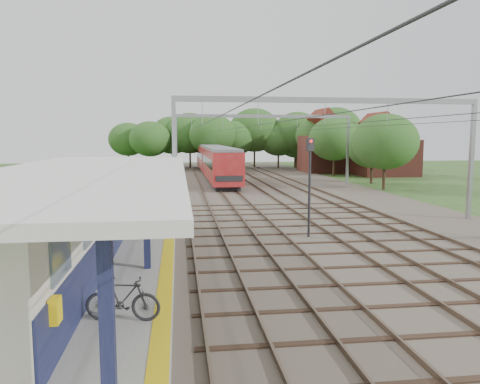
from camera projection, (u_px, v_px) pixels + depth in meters
ground at (385, 343)px, 11.07m from camera, size 160.00×160.00×0.00m
ballast_bed at (280, 192)px, 41.12m from camera, size 18.00×90.00×0.10m
platform at (126, 229)px, 23.86m from camera, size 5.00×52.00×0.35m
yellow_stripe at (170, 225)px, 24.13m from camera, size 0.45×52.00×0.01m
station_building at (63, 217)px, 16.57m from camera, size 3.41×18.00×3.40m
canopy at (88, 174)px, 15.54m from camera, size 6.40×20.00×3.44m
rail_tracks at (252, 191)px, 40.78m from camera, size 11.80×88.00×0.15m
catenary_system at (286, 128)px, 35.75m from camera, size 17.22×88.00×7.00m
tree_band at (239, 136)px, 67.23m from camera, size 31.72×30.88×8.82m
house_near at (385, 152)px, 58.73m from camera, size 7.00×6.12×7.89m
house_far at (331, 149)px, 63.96m from camera, size 8.00×6.12×8.66m
person at (153, 204)px, 24.89m from camera, size 0.83×0.70×1.93m
bicycle at (123, 299)px, 11.46m from camera, size 1.93×0.85×1.12m
train at (214, 160)px, 57.12m from camera, size 2.80×34.87×3.69m
signal_post at (310, 174)px, 22.04m from camera, size 0.38×0.32×4.81m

